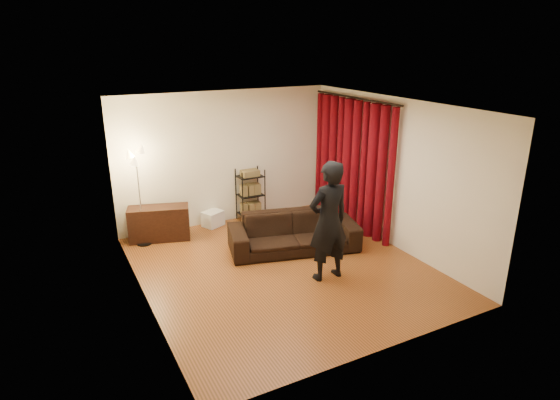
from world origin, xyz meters
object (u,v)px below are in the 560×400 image
sofa (294,232)px  media_cabinet (159,223)px  wire_shelf (250,195)px  storage_boxes (213,219)px  person (329,221)px  floor_lamp (140,198)px

sofa → media_cabinet: bearing=156.6°
wire_shelf → sofa: bearing=-73.4°
sofa → storage_boxes: bearing=131.8°
person → wire_shelf: size_ratio=1.74×
wire_shelf → floor_lamp: 2.32m
media_cabinet → storage_boxes: size_ratio=2.89×
sofa → wire_shelf: size_ratio=2.08×
storage_boxes → floor_lamp: 1.66m
storage_boxes → wire_shelf: wire_shelf is taller
wire_shelf → media_cabinet: bearing=-162.3°
sofa → person: person is taller
storage_boxes → wire_shelf: bearing=-2.4°
sofa → storage_boxes: (-0.90, 1.76, -0.18)m
person → floor_lamp: person is taller
floor_lamp → storage_boxes: bearing=9.6°
sofa → floor_lamp: size_ratio=1.26×
person → floor_lamp: bearing=-50.9°
sofa → person: size_ratio=1.19×
sofa → wire_shelf: (-0.08, 1.72, 0.22)m
sofa → storage_boxes: 1.98m
wire_shelf → floor_lamp: size_ratio=0.61×
storage_boxes → person: bearing=-73.5°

